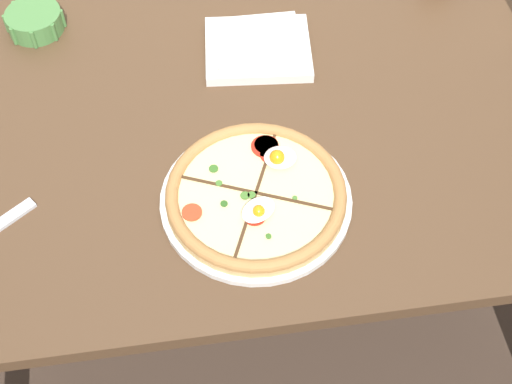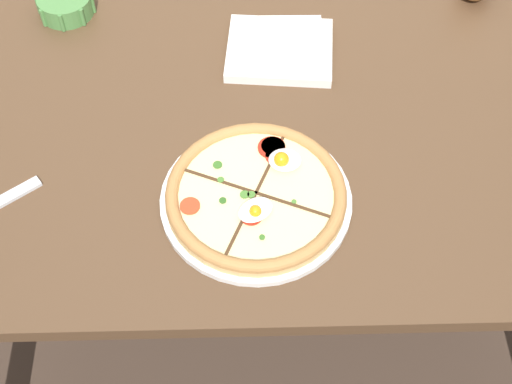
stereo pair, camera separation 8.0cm
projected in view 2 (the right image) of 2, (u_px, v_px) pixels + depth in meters
name	position (u px, v px, depth m)	size (l,w,h in m)	color
ground_plane	(270.00, 292.00, 1.90)	(12.00, 12.00, 0.00)	#3D2D23
dining_table	(276.00, 139.00, 1.38)	(1.36, 0.88, 0.73)	#513823
pizza	(256.00, 196.00, 1.17)	(0.32, 0.32, 0.05)	white
ramekin_bowl	(65.00, 4.00, 1.44)	(0.12, 0.12, 0.04)	#4C8442
napkin_folded	(280.00, 48.00, 1.37)	(0.22, 0.19, 0.04)	silver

